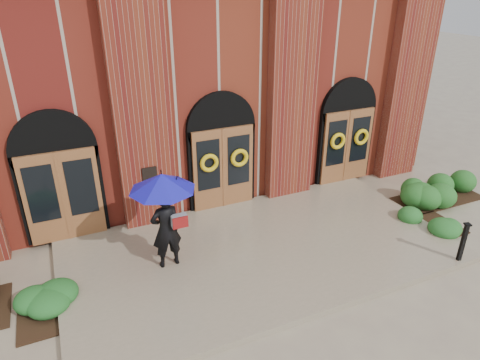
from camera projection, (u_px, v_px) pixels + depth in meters
ground at (263, 256)px, 11.14m from camera, size 90.00×90.00×0.00m
landing at (261, 250)px, 11.24m from camera, size 10.00×5.30×0.15m
church_building at (165, 63)px, 16.89m from camera, size 16.20×12.53×7.00m
man_with_umbrella at (164, 203)px, 9.84m from camera, size 1.64×1.64×2.45m
metal_post at (463, 241)px, 10.49m from camera, size 0.17×0.17×1.05m
hedge_wall_right at (439, 189)px, 13.85m from camera, size 2.74×1.10×0.70m
hedge_front_left at (52, 308)px, 9.06m from camera, size 1.30×1.11×0.46m
hedge_front_right at (434, 220)px, 12.29m from camera, size 1.36×1.17×0.48m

